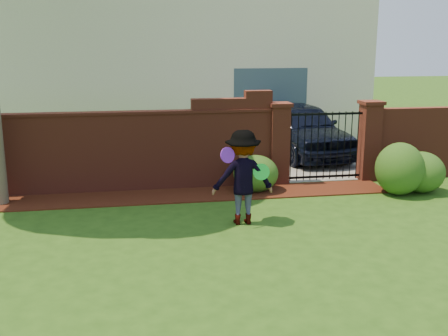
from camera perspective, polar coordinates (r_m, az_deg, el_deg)
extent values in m
cube|color=#264A12|center=(8.26, -3.06, -9.57)|extent=(80.00, 80.00, 0.01)
cube|color=#341309|center=(11.35, -9.83, -3.17)|extent=(11.10, 1.08, 0.03)
cube|color=maroon|center=(11.86, -15.81, 1.39)|extent=(8.70, 0.25, 1.70)
cube|color=maroon|center=(11.83, 0.83, 6.78)|extent=(1.80, 0.25, 0.30)
cube|color=maroon|center=(11.93, 3.69, 7.92)|extent=(0.60, 0.25, 0.16)
cube|color=maroon|center=(11.72, -16.08, 5.60)|extent=(8.70, 0.31, 0.06)
cube|color=maroon|center=(13.95, 22.76, 2.59)|extent=(4.00, 0.25, 1.70)
cube|color=maroon|center=(12.23, 5.89, 2.42)|extent=(0.42, 0.42, 1.80)
cube|color=maroon|center=(12.08, 6.00, 6.80)|extent=(0.50, 0.50, 0.08)
cube|color=maroon|center=(12.99, 15.30, 2.65)|extent=(0.42, 0.42, 1.80)
cube|color=maroon|center=(12.85, 15.55, 6.77)|extent=(0.50, 0.50, 0.08)
cylinder|color=black|center=(12.32, 7.19, 2.22)|extent=(0.02, 0.02, 1.60)
cylinder|color=black|center=(12.36, 7.91, 2.25)|extent=(0.02, 0.02, 1.60)
cylinder|color=black|center=(12.41, 8.62, 2.27)|extent=(0.02, 0.02, 1.60)
cylinder|color=black|center=(12.46, 9.33, 2.29)|extent=(0.02, 0.02, 1.60)
cylinder|color=black|center=(12.52, 10.03, 2.30)|extent=(0.02, 0.02, 1.60)
cylinder|color=black|center=(12.57, 10.73, 2.32)|extent=(0.02, 0.02, 1.60)
cylinder|color=black|center=(12.63, 11.41, 2.34)|extent=(0.02, 0.02, 1.60)
cylinder|color=black|center=(12.69, 12.10, 2.36)|extent=(0.02, 0.02, 1.60)
cylinder|color=black|center=(12.75, 12.77, 2.38)|extent=(0.02, 0.02, 1.60)
cylinder|color=black|center=(12.81, 13.44, 2.39)|extent=(0.02, 0.02, 1.60)
cylinder|color=black|center=(12.87, 14.11, 2.41)|extent=(0.02, 0.02, 1.60)
cube|color=black|center=(12.73, 10.58, -0.90)|extent=(1.78, 0.03, 0.05)
cube|color=black|center=(12.45, 10.88, 5.71)|extent=(1.78, 0.03, 0.05)
cube|color=gray|center=(16.47, 5.79, 2.09)|extent=(3.20, 8.00, 0.01)
cube|color=#EFE5C8|center=(19.64, -4.43, 12.73)|extent=(12.00, 6.00, 6.00)
cube|color=#384C5B|center=(17.28, 4.96, 6.66)|extent=(2.40, 0.12, 2.40)
imported|color=black|center=(15.29, 8.57, 4.05)|extent=(2.34, 4.71, 1.54)
ellipsoid|color=#1B4715|center=(11.64, 3.42, -0.60)|extent=(0.99, 0.99, 0.81)
ellipsoid|color=#1B4715|center=(11.95, 18.32, -0.09)|extent=(1.03, 1.03, 1.13)
ellipsoid|color=#1B4715|center=(12.33, 20.38, -0.42)|extent=(1.01, 1.01, 0.90)
imported|color=gray|center=(9.46, 2.03, -1.05)|extent=(1.13, 0.68, 1.71)
cylinder|color=purple|center=(9.10, 0.38, 1.39)|extent=(0.29, 0.19, 0.28)
cylinder|color=green|center=(9.38, 4.02, -0.41)|extent=(0.30, 0.11, 0.30)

